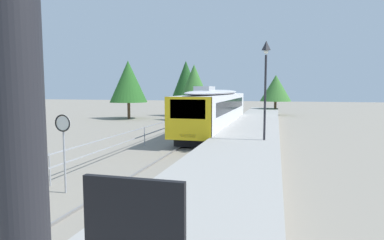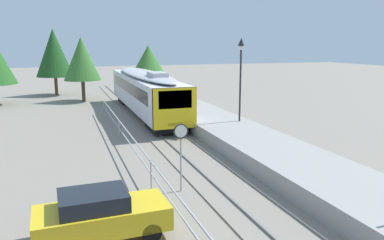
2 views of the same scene
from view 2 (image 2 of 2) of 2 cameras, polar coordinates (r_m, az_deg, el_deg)
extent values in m
plane|color=gray|center=(25.49, -10.46, -2.19)|extent=(160.00, 160.00, 0.00)
cube|color=gray|center=(26.06, -3.93, -1.66)|extent=(3.20, 60.00, 0.06)
cube|color=slate|center=(25.88, -5.48, -1.62)|extent=(0.08, 60.00, 0.08)
cube|color=slate|center=(26.24, -2.42, -1.40)|extent=(0.08, 60.00, 0.08)
cube|color=silver|center=(32.12, -7.07, 4.25)|extent=(2.80, 18.01, 2.55)
cube|color=yellow|center=(23.56, -2.58, 1.76)|extent=(2.80, 0.24, 2.55)
cube|color=black|center=(23.39, -2.53, 3.08)|extent=(2.13, 0.08, 1.12)
cube|color=black|center=(32.07, -7.08, 4.97)|extent=(2.82, 15.13, 0.92)
ellipsoid|color=#B2B5BA|center=(31.97, -7.13, 6.84)|extent=(2.69, 17.29, 0.44)
cube|color=#B2B5BA|center=(27.57, -5.20, 6.76)|extent=(1.10, 2.20, 0.36)
cube|color=#EAE5C6|center=(23.68, -2.51, -0.64)|extent=(1.00, 0.10, 0.20)
cube|color=black|center=(26.02, -3.97, -0.81)|extent=(2.24, 3.20, 0.55)
cube|color=black|center=(38.76, -9.04, 3.09)|extent=(2.24, 3.20, 0.55)
cube|color=#999691|center=(26.97, 2.74, -0.29)|extent=(3.90, 60.00, 0.90)
cylinder|color=#232328|center=(24.85, 7.22, 5.06)|extent=(0.12, 0.12, 4.60)
pyramid|color=#232328|center=(24.71, 7.39, 11.52)|extent=(0.34, 0.34, 0.50)
sphere|color=silver|center=(24.71, 7.37, 10.78)|extent=(0.24, 0.24, 0.24)
cylinder|color=#9EA0A5|center=(15.39, -1.68, -6.76)|extent=(0.07, 0.07, 2.20)
cylinder|color=white|center=(15.00, -1.68, -1.69)|extent=(0.60, 0.03, 0.60)
torus|color=black|center=(14.98, -1.67, -1.70)|extent=(0.61, 0.05, 0.61)
cube|color=#9EA0A5|center=(15.62, -6.19, -6.17)|extent=(0.05, 36.00, 0.05)
cube|color=#9EA0A5|center=(15.78, -6.15, -7.94)|extent=(0.05, 36.00, 0.05)
cylinder|color=#9EA0A5|center=(15.80, -6.14, -8.16)|extent=(0.06, 0.06, 1.25)
cylinder|color=#9EA0A5|center=(24.34, -10.86, -1.34)|extent=(0.06, 0.06, 1.25)
cylinder|color=#9EA0A5|center=(33.13, -13.09, 1.91)|extent=(0.06, 0.06, 1.25)
cube|color=gold|center=(12.30, -13.25, -14.05)|extent=(4.06, 1.91, 0.72)
cube|color=black|center=(12.03, -14.58, -11.53)|extent=(2.06, 1.62, 0.50)
cylinder|color=black|center=(13.35, -7.89, -13.43)|extent=(0.63, 0.22, 0.62)
cylinder|color=black|center=(11.99, -6.10, -16.42)|extent=(0.63, 0.22, 0.62)
cylinder|color=black|center=(13.09, -19.59, -14.55)|extent=(0.63, 0.22, 0.62)
cylinder|color=brown|center=(41.22, -15.93, 4.24)|extent=(0.36, 0.36, 2.19)
cone|color=#38702D|center=(40.97, -16.18, 8.80)|extent=(3.75, 3.75, 4.39)
cylinder|color=brown|center=(47.16, -19.66, 4.84)|extent=(0.36, 0.36, 2.17)
cone|color=#1E4C1E|center=(46.92, -19.97, 9.44)|extent=(4.15, 4.15, 5.41)
cylinder|color=brown|center=(52.89, -6.47, 5.96)|extent=(0.36, 0.36, 1.98)
cone|color=#38702D|center=(52.71, -6.54, 9.05)|extent=(4.36, 4.36, 3.73)
camera|label=1|loc=(12.52, 48.76, -2.74)|focal=29.78mm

